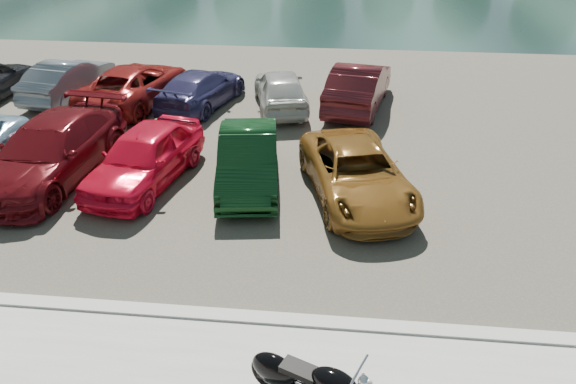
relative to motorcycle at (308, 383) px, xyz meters
name	(u,v)px	position (x,y,z in m)	size (l,w,h in m)	color
kerb	(264,320)	(-0.90, 1.76, -0.49)	(60.00, 0.30, 0.14)	#A9A69F
parking_lot	(304,125)	(-0.90, 10.76, -0.54)	(60.00, 18.00, 0.04)	#464238
motorcycle	(308,383)	(0.00, 0.00, 0.00)	(2.21, 1.15, 1.05)	black
car_3	(52,151)	(-6.97, 6.56, 0.23)	(2.10, 5.17, 1.50)	#5C0D12
car_4	(144,157)	(-4.56, 6.55, 0.19)	(1.68, 4.17, 1.42)	red
car_5	(248,159)	(-1.98, 6.76, 0.15)	(1.42, 4.08, 1.34)	black
car_6	(357,173)	(0.71, 6.34, 0.11)	(2.09, 4.54, 1.26)	#8E5B20
car_9	(68,79)	(-9.22, 12.37, 0.14)	(1.41, 4.04, 1.33)	slate
car_10	(135,84)	(-6.72, 12.05, 0.15)	(2.22, 4.81, 1.34)	maroon
car_11	(201,88)	(-4.46, 12.04, 0.09)	(1.71, 4.21, 1.22)	navy
car_12	(281,89)	(-1.78, 12.11, 0.14)	(1.56, 3.87, 1.32)	beige
car_13	(358,86)	(0.78, 12.45, 0.22)	(1.57, 4.50, 1.48)	#4C1418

